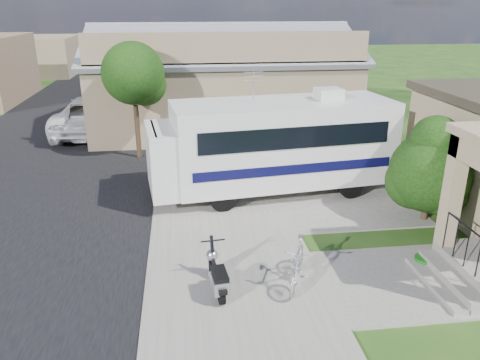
{
  "coord_description": "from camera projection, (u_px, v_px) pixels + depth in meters",
  "views": [
    {
      "loc": [
        -2.02,
        -9.51,
        5.9
      ],
      "look_at": [
        -0.5,
        2.5,
        1.3
      ],
      "focal_mm": 35.0,
      "sensor_mm": 36.0,
      "label": 1
    }
  ],
  "objects": [
    {
      "name": "driveway_slab",
      "position": [
        292.0,
        192.0,
        15.49
      ],
      "size": [
        7.0,
        6.0,
        0.05
      ],
      "primitive_type": "cube",
      "color": "slate",
      "rests_on": "ground"
    },
    {
      "name": "street_slab",
      "position": [
        52.0,
        153.0,
        19.54
      ],
      "size": [
        9.0,
        80.0,
        0.02
      ],
      "primitive_type": "cube",
      "color": "black",
      "rests_on": "ground"
    },
    {
      "name": "street_tree_b",
      "position": [
        150.0,
        49.0,
        27.18
      ],
      "size": [
        2.44,
        2.4,
        4.73
      ],
      "color": "black",
      "rests_on": "ground"
    },
    {
      "name": "pickup_truck",
      "position": [
        96.0,
        114.0,
        22.47
      ],
      "size": [
        3.42,
        6.63,
        1.79
      ],
      "primitive_type": "imported",
      "rotation": [
        0.0,
        0.0,
        3.07
      ],
      "color": "silver",
      "rests_on": "ground"
    },
    {
      "name": "street_tree_a",
      "position": [
        136.0,
        76.0,
        17.95
      ],
      "size": [
        2.44,
        2.4,
        4.58
      ],
      "color": "black",
      "rests_on": "ground"
    },
    {
      "name": "walk_slab",
      "position": [
        413.0,
        280.0,
        10.57
      ],
      "size": [
        4.0,
        3.0,
        0.05
      ],
      "primitive_type": "cube",
      "color": "slate",
      "rests_on": "ground"
    },
    {
      "name": "distant_bldg_near",
      "position": [
        28.0,
        56.0,
        40.35
      ],
      "size": [
        8.0,
        7.0,
        3.2
      ],
      "primitive_type": "cube",
      "color": "#7B654D",
      "rests_on": "ground"
    },
    {
      "name": "motorhome",
      "position": [
        274.0,
        143.0,
        14.91
      ],
      "size": [
        7.97,
        3.33,
        3.97
      ],
      "rotation": [
        0.0,
        0.0,
        0.12
      ],
      "color": "silver",
      "rests_on": "ground"
    },
    {
      "name": "garden_hose",
      "position": [
        424.0,
        262.0,
        11.14
      ],
      "size": [
        0.46,
        0.46,
        0.21
      ],
      "primitive_type": "cylinder",
      "color": "#135E12",
      "rests_on": "ground"
    },
    {
      "name": "bicycle",
      "position": [
        297.0,
        265.0,
        10.22
      ],
      "size": [
        1.1,
        1.78,
        1.04
      ],
      "primitive_type": "imported",
      "rotation": [
        0.0,
        0.0,
        -0.38
      ],
      "color": "#A9A8B0",
      "rests_on": "ground"
    },
    {
      "name": "warehouse",
      "position": [
        221.0,
        86.0,
        23.4
      ],
      "size": [
        12.5,
        8.4,
        5.04
      ],
      "color": "#7B654D",
      "rests_on": "ground"
    },
    {
      "name": "sidewalk_slab",
      "position": [
        207.0,
        147.0,
        20.29
      ],
      "size": [
        4.0,
        80.0,
        0.06
      ],
      "primitive_type": "cube",
      "color": "slate",
      "rests_on": "ground"
    },
    {
      "name": "scooter",
      "position": [
        217.0,
        276.0,
        9.96
      ],
      "size": [
        0.54,
        1.53,
        1.01
      ],
      "rotation": [
        0.0,
        0.0,
        0.1
      ],
      "color": "black",
      "rests_on": "ground"
    },
    {
      "name": "street_tree_c",
      "position": [
        156.0,
        42.0,
        35.63
      ],
      "size": [
        2.44,
        2.4,
        4.42
      ],
      "color": "black",
      "rests_on": "ground"
    },
    {
      "name": "ground",
      "position": [
        274.0,
        267.0,
        11.15
      ],
      "size": [
        120.0,
        120.0,
        0.0
      ],
      "primitive_type": "plane",
      "color": "#193F11"
    },
    {
      "name": "van",
      "position": [
        108.0,
        90.0,
        29.12
      ],
      "size": [
        2.84,
        5.93,
        1.67
      ],
      "primitive_type": "imported",
      "rotation": [
        0.0,
        0.0,
        0.09
      ],
      "color": "silver",
      "rests_on": "ground"
    },
    {
      "name": "shrub",
      "position": [
        432.0,
        168.0,
        13.06
      ],
      "size": [
        2.51,
        2.4,
        3.08
      ],
      "color": "black",
      "rests_on": "ground"
    }
  ]
}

